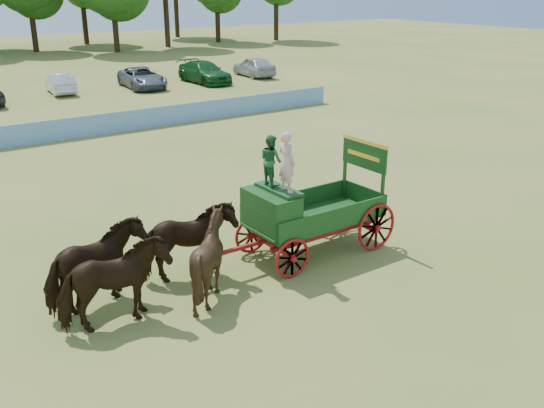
% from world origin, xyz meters
% --- Properties ---
extents(ground, '(160.00, 160.00, 0.00)m').
position_xyz_m(ground, '(0.00, 0.00, 0.00)').
color(ground, olive).
rests_on(ground, ground).
extents(horse_lead_left, '(2.47, 1.21, 2.05)m').
position_xyz_m(horse_lead_left, '(-8.68, 0.40, 1.03)').
color(horse_lead_left, black).
rests_on(horse_lead_left, ground).
extents(horse_lead_right, '(2.62, 1.65, 2.05)m').
position_xyz_m(horse_lead_right, '(-8.68, 1.50, 1.03)').
color(horse_lead_right, black).
rests_on(horse_lead_right, ground).
extents(horse_wheel_left, '(1.97, 1.78, 2.06)m').
position_xyz_m(horse_wheel_left, '(-6.28, 0.40, 1.03)').
color(horse_wheel_left, black).
rests_on(horse_wheel_left, ground).
extents(horse_wheel_right, '(2.59, 1.54, 2.05)m').
position_xyz_m(horse_wheel_right, '(-6.28, 1.50, 1.03)').
color(horse_wheel_right, black).
rests_on(horse_wheel_right, ground).
extents(farm_dray, '(5.99, 2.00, 3.73)m').
position_xyz_m(farm_dray, '(-3.29, 0.96, 1.57)').
color(farm_dray, '#A11019').
rests_on(farm_dray, ground).
extents(sponsor_banner, '(26.00, 0.08, 1.05)m').
position_xyz_m(sponsor_banner, '(-1.00, 18.00, 0.53)').
color(sponsor_banner, '#2169B4').
rests_on(sponsor_banner, ground).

